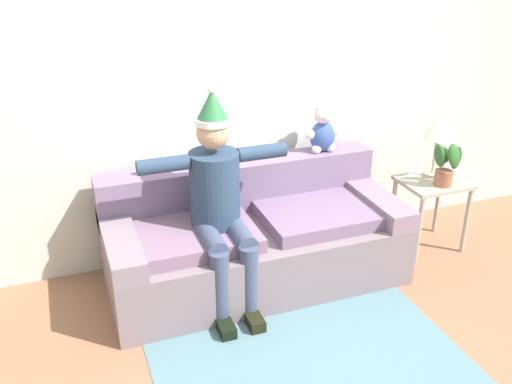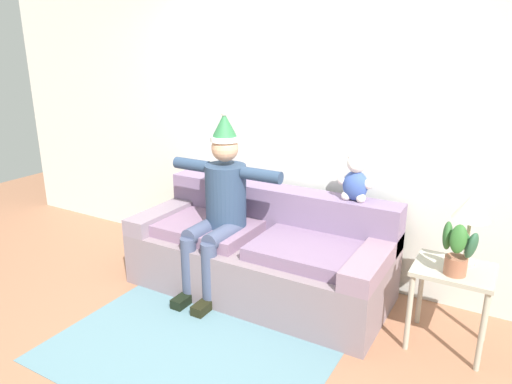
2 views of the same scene
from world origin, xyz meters
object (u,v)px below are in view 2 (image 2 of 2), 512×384
at_px(teddy_bear, 356,180).
at_px(potted_plant, 458,249).
at_px(side_table, 453,282).
at_px(table_lamp, 472,210).
at_px(person_seated, 219,202).
at_px(couch, 261,253).

bearing_deg(teddy_bear, potted_plant, -28.37).
distance_m(side_table, table_lamp, 0.50).
height_order(side_table, potted_plant, potted_plant).
bearing_deg(potted_plant, teddy_bear, 151.63).
bearing_deg(side_table, person_seated, -176.65).
bearing_deg(side_table, couch, 177.79).
distance_m(side_table, potted_plant, 0.30).
height_order(teddy_bear, table_lamp, teddy_bear).
height_order(couch, person_seated, person_seated).
height_order(table_lamp, potted_plant, table_lamp).
height_order(teddy_bear, potted_plant, teddy_bear).
distance_m(teddy_bear, table_lamp, 0.91).
distance_m(couch, table_lamp, 1.68).
xyz_separation_m(teddy_bear, table_lamp, (0.87, -0.26, -0.02)).
xyz_separation_m(teddy_bear, potted_plant, (0.84, -0.45, -0.22)).
xyz_separation_m(teddy_bear, side_table, (0.82, -0.35, -0.51)).
relative_size(couch, table_lamp, 4.25).
bearing_deg(person_seated, table_lamp, 5.93).
xyz_separation_m(person_seated, table_lamp, (1.85, 0.19, 0.21)).
relative_size(person_seated, teddy_bear, 3.99).
height_order(person_seated, table_lamp, person_seated).
relative_size(couch, potted_plant, 5.81).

